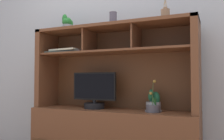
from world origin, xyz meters
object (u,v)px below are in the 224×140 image
potted_orchid (153,108)px  potted_fern (154,103)px  magazine_stack_left (67,51)px  media_console (112,122)px  potted_succulent (67,24)px  ceramic_vase (113,19)px  tv_monitor (94,93)px  diffuser_bottle (165,14)px

potted_orchid → potted_fern: (-0.01, 0.07, 0.03)m
magazine_stack_left → media_console: bearing=4.0°
potted_succulent → ceramic_vase: 0.54m
tv_monitor → potted_fern: bearing=4.7°
tv_monitor → potted_orchid: (0.61, -0.02, -0.12)m
potted_fern → potted_succulent: 1.27m
potted_orchid → ceramic_vase: size_ratio=1.95×
potted_orchid → potted_fern: 0.08m
media_console → potted_succulent: potted_succulent is taller
media_console → ceramic_vase: size_ratio=11.11×
tv_monitor → ceramic_vase: ceramic_vase is taller
magazine_stack_left → diffuser_bottle: size_ratio=1.38×
media_console → magazine_stack_left: 0.89m
potted_orchid → potted_succulent: size_ratio=1.59×
potted_fern → potted_orchid: bearing=-81.2°
media_console → magazine_stack_left: bearing=-176.0°
magazine_stack_left → potted_succulent: potted_succulent is taller
media_console → potted_succulent: 1.17m
magazine_stack_left → ceramic_vase: size_ratio=2.75×
diffuser_bottle → potted_fern: bearing=161.9°
magazine_stack_left → potted_succulent: 0.31m
magazine_stack_left → diffuser_bottle: bearing=0.7°
tv_monitor → diffuser_bottle: 1.03m
potted_orchid → potted_fern: potted_orchid is taller
potted_orchid → ceramic_vase: 0.97m
potted_fern → potted_succulent: size_ratio=1.11×
media_console → ceramic_vase: 1.03m
ceramic_vase → potted_fern: bearing=-0.5°
potted_orchid → potted_fern: size_ratio=1.42×
tv_monitor → magazine_stack_left: (-0.34, -0.01, 0.44)m
potted_orchid → diffuser_bottle: size_ratio=0.98×
media_console → potted_succulent: size_ratio=9.02×
diffuser_bottle → ceramic_vase: diffuser_bottle is taller
potted_orchid → magazine_stack_left: (-0.95, 0.01, 0.56)m
potted_succulent → media_console: bearing=0.5°
media_console → potted_orchid: 0.46m
potted_fern → diffuser_bottle: bearing=-18.1°
media_console → ceramic_vase: (0.00, 0.02, 1.03)m
potted_fern → media_console: bearing=-177.6°
magazine_stack_left → ceramic_vase: 0.61m
ceramic_vase → tv_monitor: bearing=-164.2°
potted_orchid → potted_succulent: potted_succulent is taller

